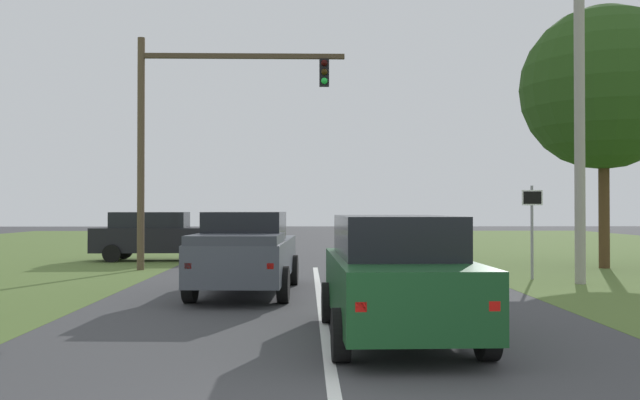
# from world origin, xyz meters

# --- Properties ---
(ground_plane) EXTENTS (120.00, 120.00, 0.00)m
(ground_plane) POSITION_xyz_m (0.00, 9.56, 0.00)
(ground_plane) COLOR #424244
(red_suv_near) EXTENTS (2.29, 4.93, 1.93)m
(red_suv_near) POSITION_xyz_m (1.11, 4.66, 1.01)
(red_suv_near) COLOR #194C23
(red_suv_near) RESTS_ON ground_plane
(pickup_truck_lead) EXTENTS (2.44, 5.58, 1.96)m
(pickup_truck_lead) POSITION_xyz_m (-1.75, 10.15, 1.00)
(pickup_truck_lead) COLOR #4C515B
(pickup_truck_lead) RESTS_ON ground_plane
(traffic_light) EXTENTS (6.91, 0.40, 7.75)m
(traffic_light) POSITION_xyz_m (-4.08, 16.33, 5.07)
(traffic_light) COLOR brown
(traffic_light) RESTS_ON ground_plane
(keep_moving_sign) EXTENTS (0.60, 0.09, 2.71)m
(keep_moving_sign) POSITION_xyz_m (6.20, 13.16, 1.73)
(keep_moving_sign) COLOR gray
(keep_moving_sign) RESTS_ON ground_plane
(oak_tree_right) EXTENTS (5.59, 5.59, 8.98)m
(oak_tree_right) POSITION_xyz_m (9.90, 16.67, 6.18)
(oak_tree_right) COLOR #4C351E
(oak_tree_right) RESTS_ON ground_plane
(crossing_suv_far) EXTENTS (4.82, 2.12, 1.90)m
(crossing_suv_far) POSITION_xyz_m (-6.28, 20.40, 0.99)
(crossing_suv_far) COLOR black
(crossing_suv_far) RESTS_ON ground_plane
(utility_pole_right) EXTENTS (0.28, 0.28, 9.39)m
(utility_pole_right) POSITION_xyz_m (7.12, 12.02, 4.69)
(utility_pole_right) COLOR #9E998E
(utility_pole_right) RESTS_ON ground_plane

